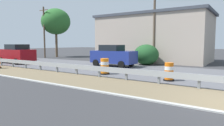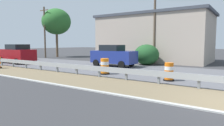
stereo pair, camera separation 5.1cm
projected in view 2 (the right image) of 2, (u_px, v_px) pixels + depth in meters
guardrail_median at (199, 78)px, 9.71m from camera, size 0.18×50.69×0.71m
traffic_barrel_nearest at (169, 73)px, 11.82m from camera, size 0.64×0.64×1.06m
traffic_barrel_close at (105, 67)px, 14.37m from camera, size 0.73×0.73×1.12m
car_trailing_near_lane at (19, 52)px, 28.29m from camera, size 2.02×4.15×1.92m
car_lead_far_lane at (17, 54)px, 22.38m from camera, size 2.16×4.64×2.08m
car_mid_far_lane at (113, 56)px, 19.33m from camera, size 1.98×4.37×2.04m
roadside_shop_near at (154, 38)px, 25.27m from camera, size 7.59×13.44×5.70m
utility_pole_near at (155, 25)px, 21.29m from camera, size 0.24×1.80×7.98m
utility_pole_mid at (45, 31)px, 30.67m from camera, size 0.24×1.80×7.64m
bush_roadside at (147, 55)px, 20.54m from camera, size 2.52×2.52×2.08m
tree_roadside at (56, 22)px, 31.99m from camera, size 4.50×4.50×7.64m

